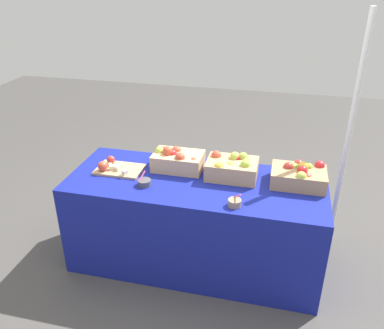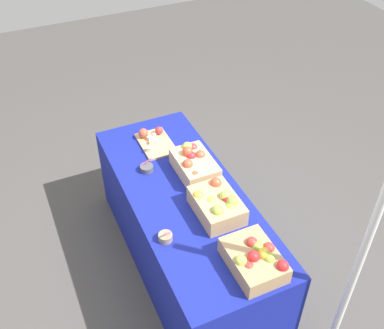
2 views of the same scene
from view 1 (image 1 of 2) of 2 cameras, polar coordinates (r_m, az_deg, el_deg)
name	(u,v)px [view 1 (image 1 of 2)]	position (r m, az deg, el deg)	size (l,w,h in m)	color
ground_plane	(195,259)	(3.35, 0.47, -13.41)	(10.00, 10.00, 0.00)	#474442
table	(195,222)	(3.12, 0.50, -8.22)	(1.90, 0.76, 0.74)	navy
apple_crate_left	(299,175)	(2.95, 15.11, -1.50)	(0.39, 0.27, 0.16)	tan
apple_crate_middle	(232,167)	(2.96, 5.75, -0.36)	(0.37, 0.27, 0.18)	tan
apple_crate_right	(177,160)	(3.06, -2.16, 0.70)	(0.38, 0.25, 0.19)	tan
cutting_board_front	(115,168)	(3.11, -10.93, -0.44)	(0.35, 0.24, 0.09)	tan
sample_bowl_near	(144,182)	(2.87, -6.86, -2.57)	(0.10, 0.10, 0.10)	#4C4C51
sample_bowl_mid	(235,203)	(2.63, 6.15, -5.47)	(0.09, 0.09, 0.10)	gray
tent_pole	(348,138)	(3.31, 21.52, 3.51)	(0.04, 0.04, 1.92)	white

